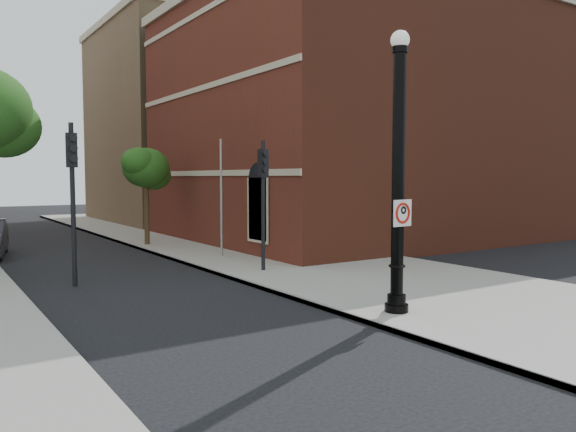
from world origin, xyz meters
TOP-DOWN VIEW (x-y plane):
  - ground at (0.00, 0.00)m, footprint 120.00×120.00m
  - sidewalk_right at (6.00, 10.00)m, footprint 8.00×60.00m
  - curb_edge at (2.05, 10.00)m, footprint 0.10×60.00m
  - brick_wall_building at (16.00, 14.00)m, footprint 22.30×16.30m
  - bg_building_tan_b at (16.00, 30.00)m, footprint 22.00×14.00m
  - lamppost at (3.10, -0.71)m, footprint 0.57×0.57m
  - no_parking_sign at (3.08, -0.88)m, footprint 0.62×0.11m
  - traffic_signal_left at (-2.44, 7.40)m, footprint 0.34×0.42m
  - traffic_signal_right at (3.50, 6.15)m, footprint 0.30×0.38m
  - utility_pole at (3.88, 10.11)m, footprint 0.10×0.10m
  - street_tree_c at (2.73, 15.68)m, footprint 2.61×2.36m

SIDE VIEW (x-z plane):
  - ground at x=0.00m, z-range 0.00..0.00m
  - sidewalk_right at x=6.00m, z-range 0.00..0.12m
  - curb_edge at x=2.05m, z-range 0.00..0.14m
  - utility_pole at x=3.88m, z-range 0.00..4.85m
  - no_parking_sign at x=3.08m, z-range 2.18..2.81m
  - traffic_signal_right at x=3.50m, z-range 0.79..5.35m
  - lamppost at x=3.10m, z-range -0.26..6.45m
  - traffic_signal_left at x=-2.44m, z-range 0.86..5.82m
  - street_tree_c at x=2.73m, z-range 1.35..6.06m
  - brick_wall_building at x=16.00m, z-range 0.01..12.51m
  - bg_building_tan_b at x=16.00m, z-range 0.00..14.00m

